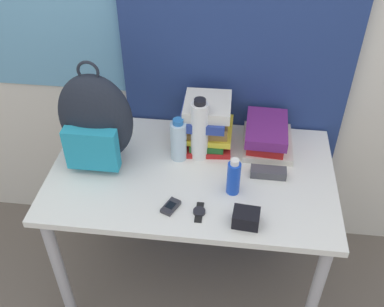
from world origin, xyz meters
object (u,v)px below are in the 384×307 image
at_px(sunscreen_bottle, 234,177).
at_px(book_stack_center, 267,136).
at_px(book_stack_left, 207,122).
at_px(sunglasses_case, 268,172).
at_px(water_bottle, 178,140).
at_px(backpack, 95,121).
at_px(cell_phone, 171,207).
at_px(wristwatch, 199,212).
at_px(sports_bottle, 200,130).
at_px(camera_pouch, 246,218).

bearing_deg(sunscreen_bottle, book_stack_center, 66.53).
xyz_separation_m(book_stack_left, sunglasses_case, (0.28, -0.20, -0.10)).
distance_m(water_bottle, sunglasses_case, 0.41).
relative_size(backpack, cell_phone, 4.99).
bearing_deg(sunglasses_case, wristwatch, -137.34).
xyz_separation_m(sports_bottle, sunglasses_case, (0.30, -0.10, -0.12)).
bearing_deg(camera_pouch, sunglasses_case, 72.59).
xyz_separation_m(sunscreen_bottle, cell_phone, (-0.24, -0.12, -0.07)).
distance_m(book_stack_left, sunscreen_bottle, 0.34).
distance_m(cell_phone, camera_pouch, 0.30).
xyz_separation_m(cell_phone, camera_pouch, (0.29, -0.04, 0.02)).
relative_size(sports_bottle, cell_phone, 3.13).
xyz_separation_m(backpack, sports_bottle, (0.43, 0.07, -0.06)).
relative_size(sunscreen_bottle, cell_phone, 1.77).
bearing_deg(camera_pouch, book_stack_left, 112.21).
bearing_deg(water_bottle, sunscreen_bottle, -37.07).
relative_size(book_stack_left, sunglasses_case, 1.73).
height_order(book_stack_left, camera_pouch, book_stack_left).
distance_m(book_stack_center, water_bottle, 0.41).
bearing_deg(wristwatch, backpack, 149.46).
bearing_deg(cell_phone, camera_pouch, -8.57).
bearing_deg(sunglasses_case, sports_bottle, 162.47).
relative_size(book_stack_left, sports_bottle, 0.88).
xyz_separation_m(book_stack_center, sunglasses_case, (0.01, -0.20, -0.04)).
relative_size(book_stack_center, water_bottle, 1.39).
distance_m(sports_bottle, cell_phone, 0.37).
bearing_deg(cell_phone, sunscreen_bottle, 27.37).
bearing_deg(book_stack_left, camera_pouch, -67.79).
relative_size(sunglasses_case, camera_pouch, 1.42).
distance_m(camera_pouch, wristwatch, 0.18).
bearing_deg(sunscreen_bottle, water_bottle, 142.93).
distance_m(sunscreen_bottle, sunglasses_case, 0.19).
xyz_separation_m(sunscreen_bottle, sunglasses_case, (0.14, 0.11, -0.06)).
bearing_deg(backpack, cell_phone, -36.82).
height_order(backpack, wristwatch, backpack).
bearing_deg(backpack, book_stack_center, 13.26).
bearing_deg(sunglasses_case, backpack, 177.75).
relative_size(book_stack_center, cell_phone, 3.01).
bearing_deg(sunscreen_bottle, sports_bottle, 127.31).
xyz_separation_m(book_stack_left, wristwatch, (0.02, -0.45, -0.11)).
xyz_separation_m(sports_bottle, sunscreen_bottle, (0.16, -0.21, -0.06)).
bearing_deg(book_stack_left, sunscreen_bottle, -66.10).
height_order(sunglasses_case, camera_pouch, camera_pouch).
height_order(water_bottle, wristwatch, water_bottle).
distance_m(book_stack_left, wristwatch, 0.46).
bearing_deg(book_stack_center, water_bottle, -161.92).
relative_size(sunscreen_bottle, camera_pouch, 1.59).
distance_m(backpack, book_stack_left, 0.49).
xyz_separation_m(backpack, sunglasses_case, (0.73, -0.03, -0.18)).
bearing_deg(backpack, sunglasses_case, -2.25).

